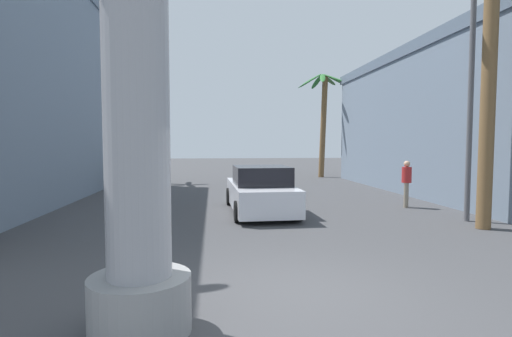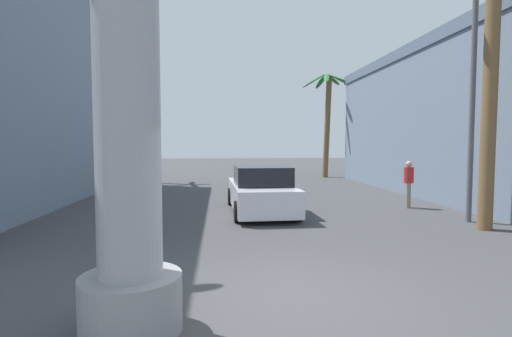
% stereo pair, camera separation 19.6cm
% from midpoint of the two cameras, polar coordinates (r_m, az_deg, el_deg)
% --- Properties ---
extents(ground_plane, '(91.08, 91.08, 0.00)m').
position_cam_midpoint_polar(ground_plane, '(16.01, -0.98, -4.65)').
color(ground_plane, '#424244').
extents(street_lamp, '(2.19, 0.28, 7.76)m').
position_cam_midpoint_polar(street_lamp, '(13.26, 27.94, 13.23)').
color(street_lamp, '#59595E').
rests_on(street_lamp, ground).
extents(car_lead, '(2.13, 4.83, 1.56)m').
position_cam_midpoint_polar(car_lead, '(13.29, 1.13, -3.30)').
color(car_lead, black).
rests_on(car_lead, ground).
extents(palm_tree_near_right, '(2.49, 2.47, 9.60)m').
position_cam_midpoint_polar(palm_tree_near_right, '(12.79, 31.02, 17.65)').
color(palm_tree_near_right, brown).
rests_on(palm_tree_near_right, ground).
extents(palm_tree_far_right, '(3.35, 3.39, 7.04)m').
position_cam_midpoint_polar(palm_tree_far_right, '(27.63, 10.31, 8.24)').
color(palm_tree_far_right, brown).
rests_on(palm_tree_far_right, ground).
extents(palm_tree_far_left, '(3.04, 3.13, 7.20)m').
position_cam_midpoint_polar(palm_tree_far_left, '(25.17, -17.59, 8.21)').
color(palm_tree_far_left, brown).
rests_on(palm_tree_far_left, ground).
extents(pedestrian_far_left, '(0.47, 0.47, 1.71)m').
position_cam_midpoint_polar(pedestrian_far_left, '(20.60, -17.57, -0.18)').
color(pedestrian_far_left, '#3F3833').
rests_on(pedestrian_far_left, ground).
extents(pedestrian_mid_right, '(0.47, 0.47, 1.68)m').
position_cam_midpoint_polar(pedestrian_mid_right, '(15.25, 21.31, -1.59)').
color(pedestrian_mid_right, gray).
rests_on(pedestrian_mid_right, ground).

